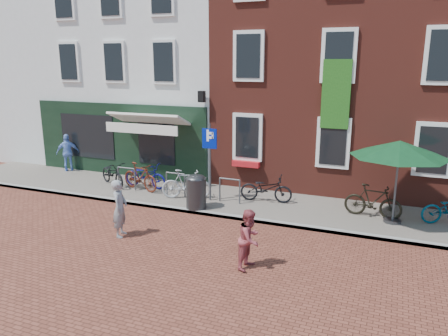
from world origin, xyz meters
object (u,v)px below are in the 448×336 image
at_px(woman, 120,208).
at_px(boy, 250,239).
at_px(bicycle_2, 145,175).
at_px(parking_sign, 210,151).
at_px(parasol, 400,146).
at_px(bicycle_4, 266,188).
at_px(litter_bin, 196,190).
at_px(bicycle_0, 113,174).
at_px(bicycle_3, 186,184).
at_px(bicycle_1, 140,177).
at_px(cafe_person, 68,153).
at_px(bicycle_5, 373,201).

xyz_separation_m(woman, boy, (3.84, -0.45, -0.09)).
distance_m(boy, bicycle_2, 7.07).
bearing_deg(woman, parking_sign, -35.11).
distance_m(parasol, bicycle_4, 4.36).
distance_m(litter_bin, parasol, 6.13).
height_order(parking_sign, bicycle_4, parking_sign).
height_order(parking_sign, bicycle_0, parking_sign).
distance_m(bicycle_0, bicycle_3, 3.30).
bearing_deg(parking_sign, bicycle_3, -171.93).
bearing_deg(bicycle_1, bicycle_0, 98.23).
xyz_separation_m(litter_bin, bicycle_1, (-2.71, 1.01, -0.10)).
bearing_deg(parking_sign, cafe_person, 168.87).
bearing_deg(woman, bicycle_3, -22.25).
xyz_separation_m(parasol, cafe_person, (-12.89, 1.30, -1.48)).
bearing_deg(bicycle_1, boy, -110.99).
bearing_deg(parasol, bicycle_4, 173.53).
relative_size(boy, bicycle_2, 0.82).
xyz_separation_m(bicycle_3, bicycle_5, (5.97, 0.44, 0.00)).
height_order(bicycle_1, bicycle_2, bicycle_1).
xyz_separation_m(parasol, bicycle_4, (-3.94, 0.45, -1.81)).
height_order(woman, bicycle_5, woman).
relative_size(woman, bicycle_4, 0.92).
bearing_deg(boy, bicycle_4, 21.24).
bearing_deg(woman, bicycle_4, -52.92).
height_order(litter_bin, bicycle_3, litter_bin).
bearing_deg(parking_sign, bicycle_1, 177.63).
xyz_separation_m(boy, bicycle_3, (-3.53, 3.79, -0.10)).
relative_size(litter_bin, bicycle_3, 0.70).
xyz_separation_m(boy, bicycle_1, (-5.51, 4.03, -0.10)).
relative_size(litter_bin, woman, 0.74).
xyz_separation_m(parasol, boy, (-3.02, -4.02, -1.66)).
height_order(parasol, bicycle_1, parasol).
relative_size(litter_bin, bicycle_0, 0.68).
xyz_separation_m(bicycle_1, bicycle_4, (4.58, 0.44, -0.05)).
xyz_separation_m(boy, bicycle_4, (-0.93, 4.47, -0.15)).
bearing_deg(bicycle_4, cafe_person, 78.23).
xyz_separation_m(parking_sign, bicycle_4, (1.78, 0.56, -1.25)).
distance_m(woman, bicycle_2, 4.30).
height_order(woman, bicycle_3, woman).
distance_m(bicycle_1, bicycle_4, 4.60).
distance_m(cafe_person, bicycle_3, 6.53).
xyz_separation_m(boy, bicycle_5, (2.44, 4.24, -0.10)).
xyz_separation_m(boy, bicycle_0, (-6.81, 4.19, -0.15)).
bearing_deg(litter_bin, woman, -112.18).
relative_size(woman, boy, 1.12).
bearing_deg(woman, bicycle_1, 8.03).
xyz_separation_m(parking_sign, bicycle_5, (5.15, 0.33, -1.20)).
relative_size(parasol, woman, 1.72).
bearing_deg(bicycle_2, litter_bin, -114.38).
bearing_deg(bicycle_4, parasol, -102.79).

